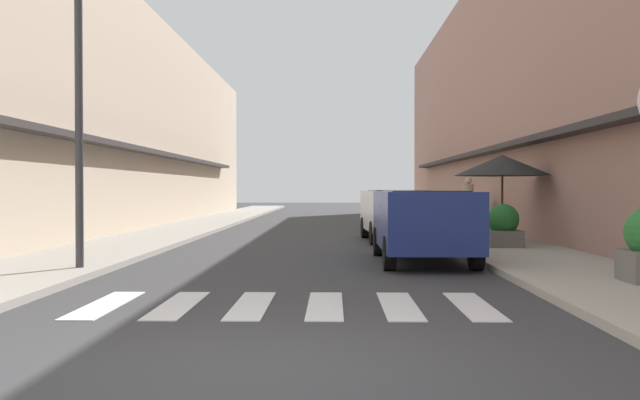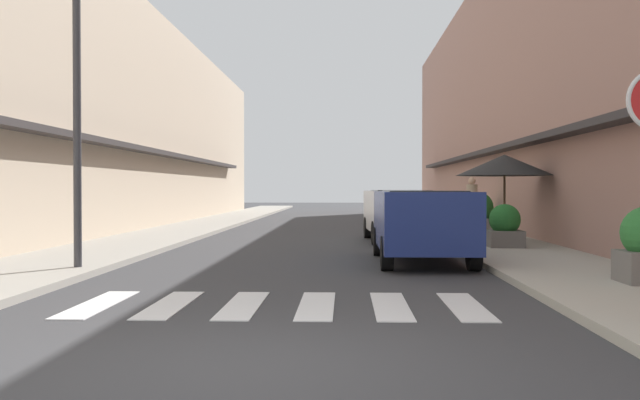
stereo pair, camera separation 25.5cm
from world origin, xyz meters
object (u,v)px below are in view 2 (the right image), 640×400
cafe_umbrella (505,165)px  pedestrian_walking_near (472,203)px  parked_car_near (422,218)px  planter_midblock (505,227)px  parked_car_mid (399,209)px  street_lamp (87,81)px  planter_far (478,211)px

cafe_umbrella → pedestrian_walking_near: size_ratio=1.43×
parked_car_near → planter_midblock: (2.26, 2.57, -0.33)m
parked_car_mid → cafe_umbrella: size_ratio=1.62×
street_lamp → cafe_umbrella: street_lamp is taller
parked_car_near → cafe_umbrella: bearing=57.7°
parked_car_near → parked_car_mid: size_ratio=1.09×
parked_car_near → planter_midblock: parked_car_near is taller
parked_car_mid → planter_far: size_ratio=3.18×
planter_midblock → pedestrian_walking_near: pedestrian_walking_near is taller
cafe_umbrella → pedestrian_walking_near: bearing=92.1°
planter_far → pedestrian_walking_near: size_ratio=0.73×
parked_car_near → planter_far: size_ratio=3.45×
street_lamp → cafe_umbrella: (8.70, 6.15, -1.29)m
parked_car_mid → planter_far: parked_car_mid is taller
street_lamp → pedestrian_walking_near: (8.56, 10.03, -2.36)m
cafe_umbrella → planter_midblock: size_ratio=2.46×
street_lamp → parked_car_near: bearing=18.5°
planter_far → planter_midblock: bearing=-95.6°
parked_car_mid → cafe_umbrella: 3.33m
street_lamp → cafe_umbrella: bearing=35.2°
parked_car_mid → planter_far: (2.97, 3.97, -0.19)m
street_lamp → pedestrian_walking_near: street_lamp is taller
planter_midblock → planter_far: (0.71, 7.22, 0.14)m
pedestrian_walking_near → street_lamp: bearing=-44.3°
cafe_umbrella → planter_far: cafe_umbrella is taller
parked_car_mid → planter_midblock: bearing=-55.3°
street_lamp → planter_midblock: bearing=28.8°
street_lamp → planter_far: street_lamp is taller
cafe_umbrella → parked_car_near: bearing=-122.3°
parked_car_near → planter_midblock: bearing=48.7°
planter_midblock → planter_far: 7.26m
parked_car_near → pedestrian_walking_near: size_ratio=2.52×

